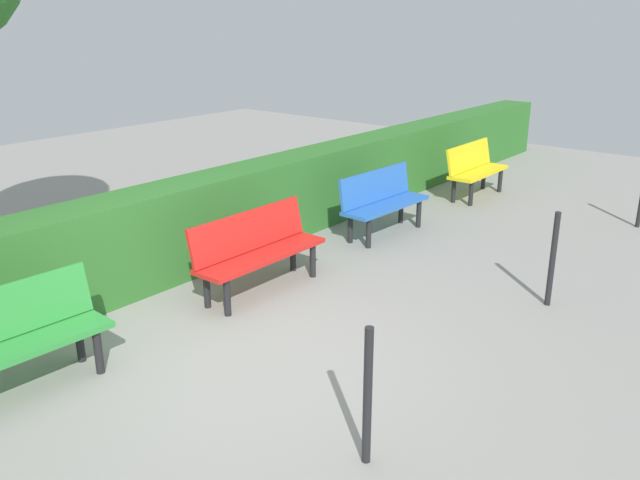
{
  "coord_description": "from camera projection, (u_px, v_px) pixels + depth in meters",
  "views": [
    {
      "loc": [
        3.57,
        3.81,
        2.87
      ],
      "look_at": [
        -1.63,
        -0.41,
        0.55
      ],
      "focal_mm": 37.13,
      "sensor_mm": 36.0,
      "label": 1
    }
  ],
  "objects": [
    {
      "name": "railing_post_far",
      "position": [
        368.0,
        397.0,
        4.3
      ],
      "size": [
        0.06,
        0.06,
        1.0
      ],
      "primitive_type": "cylinder",
      "color": "black",
      "rests_on": "ground_plane"
    },
    {
      "name": "hedge_row",
      "position": [
        189.0,
        226.0,
        7.65
      ],
      "size": [
        18.33,
        0.6,
        1.05
      ],
      "primitive_type": "cube",
      "color": "#2D6B28",
      "rests_on": "ground_plane"
    },
    {
      "name": "bench_blue",
      "position": [
        382.0,
        200.0,
        8.88
      ],
      "size": [
        1.47,
        0.51,
        0.86
      ],
      "rotation": [
        0.0,
        0.0,
        -0.04
      ],
      "color": "blue",
      "rests_on": "ground_plane"
    },
    {
      "name": "ground_plane",
      "position": [
        240.0,
        355.0,
        5.83
      ],
      "size": [
        22.33,
        22.33,
        0.0
      ],
      "primitive_type": "plane",
      "color": "gray"
    },
    {
      "name": "railing_post_mid",
      "position": [
        553.0,
        259.0,
        6.68
      ],
      "size": [
        0.06,
        0.06,
        1.0
      ],
      "primitive_type": "cylinder",
      "color": "black",
      "rests_on": "ground_plane"
    },
    {
      "name": "bench_green",
      "position": [
        18.0,
        335.0,
        5.16
      ],
      "size": [
        1.38,
        0.52,
        0.86
      ],
      "rotation": [
        0.0,
        0.0,
        -0.04
      ],
      "color": "#2D8C38",
      "rests_on": "ground_plane"
    },
    {
      "name": "bench_yellow",
      "position": [
        475.0,
        168.0,
        10.7
      ],
      "size": [
        1.37,
        0.47,
        0.86
      ],
      "rotation": [
        0.0,
        0.0,
        0.01
      ],
      "color": "yellow",
      "rests_on": "ground_plane"
    },
    {
      "name": "bench_red",
      "position": [
        257.0,
        248.0,
        7.06
      ],
      "size": [
        1.62,
        0.47,
        0.86
      ],
      "rotation": [
        0.0,
        0.0,
        -0.01
      ],
      "color": "red",
      "rests_on": "ground_plane"
    }
  ]
}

